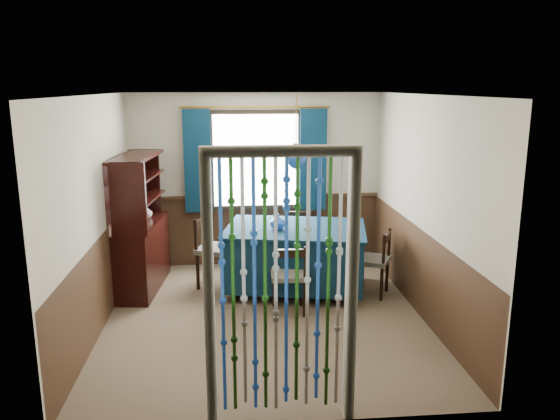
{
  "coord_description": "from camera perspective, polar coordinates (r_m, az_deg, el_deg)",
  "views": [
    {
      "loc": [
        -0.36,
        -5.79,
        2.6
      ],
      "look_at": [
        0.22,
        0.57,
        1.13
      ],
      "focal_mm": 35.0,
      "sensor_mm": 36.0,
      "label": 1
    }
  ],
  "objects": [
    {
      "name": "floor",
      "position": [
        6.36,
        -1.56,
        -11.2
      ],
      "size": [
        4.0,
        4.0,
        0.0
      ],
      "primitive_type": "plane",
      "color": "brown",
      "rests_on": "ground"
    },
    {
      "name": "chair_far",
      "position": [
        7.69,
        1.9,
        -3.18
      ],
      "size": [
        0.51,
        0.5,
        0.88
      ],
      "rotation": [
        0.0,
        0.0,
        2.92
      ],
      "color": "black",
      "rests_on": "floor"
    },
    {
      "name": "dining_table",
      "position": [
        7.01,
        1.61,
        -4.67
      ],
      "size": [
        1.95,
        1.52,
        0.84
      ],
      "rotation": [
        0.0,
        0.0,
        -0.2
      ],
      "color": "#0A2438",
      "rests_on": "floor"
    },
    {
      "name": "window",
      "position": [
        7.82,
        -2.56,
        5.21
      ],
      "size": [
        1.32,
        0.12,
        1.42
      ],
      "primitive_type": "cube",
      "color": "black",
      "rests_on": "wall_back"
    },
    {
      "name": "wall_front",
      "position": [
        4.04,
        0.19,
        -6.57
      ],
      "size": [
        3.6,
        0.0,
        3.6
      ],
      "primitive_type": "plane",
      "rotation": [
        -1.57,
        0.0,
        0.0
      ],
      "color": "#C0B69D",
      "rests_on": "ground"
    },
    {
      "name": "wainscot_right",
      "position": [
        6.52,
        14.36,
        -6.26
      ],
      "size": [
        0.0,
        4.0,
        4.0
      ],
      "primitive_type": "plane",
      "rotation": [
        1.57,
        0.0,
        -1.57
      ],
      "color": "#3E2717",
      "rests_on": "ground"
    },
    {
      "name": "doorway",
      "position": [
        4.17,
        0.11,
        -8.89
      ],
      "size": [
        1.16,
        0.12,
        2.18
      ],
      "primitive_type": null,
      "color": "silver",
      "rests_on": "ground"
    },
    {
      "name": "bowl_shelf",
      "position": [
        6.89,
        -14.55,
        0.96
      ],
      "size": [
        0.21,
        0.21,
        0.05
      ],
      "primitive_type": "imported",
      "rotation": [
        0.0,
        0.0,
        0.02
      ],
      "color": "beige",
      "rests_on": "sideboard"
    },
    {
      "name": "chair_near",
      "position": [
        6.34,
        0.98,
        -6.91
      ],
      "size": [
        0.43,
        0.41,
        0.84
      ],
      "rotation": [
        0.0,
        0.0,
        -0.04
      ],
      "color": "black",
      "rests_on": "floor"
    },
    {
      "name": "wainscot_front",
      "position": [
        4.36,
        0.16,
        -15.83
      ],
      "size": [
        3.6,
        0.0,
        3.6
      ],
      "primitive_type": "plane",
      "rotation": [
        -1.57,
        0.0,
        0.0
      ],
      "color": "#3E2717",
      "rests_on": "ground"
    },
    {
      "name": "chair_right",
      "position": [
        6.97,
        9.87,
        -5.22
      ],
      "size": [
        0.55,
        0.55,
        0.85
      ],
      "rotation": [
        0.0,
        0.0,
        1.09
      ],
      "color": "black",
      "rests_on": "floor"
    },
    {
      "name": "wall_right",
      "position": [
        6.33,
        14.86,
        0.18
      ],
      "size": [
        0.0,
        4.0,
        4.0
      ],
      "primitive_type": "plane",
      "rotation": [
        1.57,
        0.0,
        -1.57
      ],
      "color": "#C0B69D",
      "rests_on": "ground"
    },
    {
      "name": "wainscot_left",
      "position": [
        6.32,
        -18.08,
        -7.13
      ],
      "size": [
        0.0,
        4.0,
        4.0
      ],
      "primitive_type": "plane",
      "rotation": [
        1.57,
        0.0,
        1.57
      ],
      "color": "#3E2717",
      "rests_on": "ground"
    },
    {
      "name": "pendant_lamp",
      "position": [
        6.73,
        1.68,
        5.63
      ],
      "size": [
        0.25,
        0.25,
        0.91
      ],
      "color": "olive",
      "rests_on": "ceiling"
    },
    {
      "name": "vase_sideboard",
      "position": [
        7.46,
        -13.8,
        -0.12
      ],
      "size": [
        0.22,
        0.22,
        0.18
      ],
      "primitive_type": "imported",
      "rotation": [
        0.0,
        0.0,
        0.31
      ],
      "color": "beige",
      "rests_on": "sideboard"
    },
    {
      "name": "wainscot_back",
      "position": [
        8.06,
        -2.49,
        -2.17
      ],
      "size": [
        3.6,
        0.0,
        3.6
      ],
      "primitive_type": "plane",
      "rotation": [
        1.57,
        0.0,
        0.0
      ],
      "color": "#3E2717",
      "rests_on": "ground"
    },
    {
      "name": "chair_left",
      "position": [
        7.22,
        -6.96,
        -4.1
      ],
      "size": [
        0.57,
        0.59,
        0.94
      ],
      "rotation": [
        0.0,
        0.0,
        -1.92
      ],
      "color": "black",
      "rests_on": "floor"
    },
    {
      "name": "wall_back",
      "position": [
        7.92,
        -2.55,
        3.1
      ],
      "size": [
        3.6,
        0.0,
        3.6
      ],
      "primitive_type": "plane",
      "rotation": [
        1.57,
        0.0,
        0.0
      ],
      "color": "#C0B69D",
      "rests_on": "ground"
    },
    {
      "name": "wall_left",
      "position": [
        6.12,
        -18.7,
        -0.5
      ],
      "size": [
        0.0,
        4.0,
        4.0
      ],
      "primitive_type": "plane",
      "rotation": [
        1.57,
        0.0,
        1.57
      ],
      "color": "#C0B69D",
      "rests_on": "ground"
    },
    {
      "name": "sideboard",
      "position": [
        7.28,
        -14.45,
        -3.39
      ],
      "size": [
        0.59,
        1.37,
        1.75
      ],
      "rotation": [
        0.0,
        0.0,
        -0.1
      ],
      "color": "black",
      "rests_on": "floor"
    },
    {
      "name": "ceiling",
      "position": [
        5.8,
        -1.71,
        11.95
      ],
      "size": [
        4.0,
        4.0,
        0.0
      ],
      "primitive_type": "plane",
      "rotation": [
        3.14,
        0.0,
        0.0
      ],
      "color": "silver",
      "rests_on": "ground"
    },
    {
      "name": "vase_table",
      "position": [
        6.78,
        -0.25,
        -1.28
      ],
      "size": [
        0.18,
        0.18,
        0.18
      ],
      "primitive_type": "imported",
      "rotation": [
        0.0,
        0.0,
        -0.05
      ],
      "color": "#1745A0",
      "rests_on": "dining_table"
    }
  ]
}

